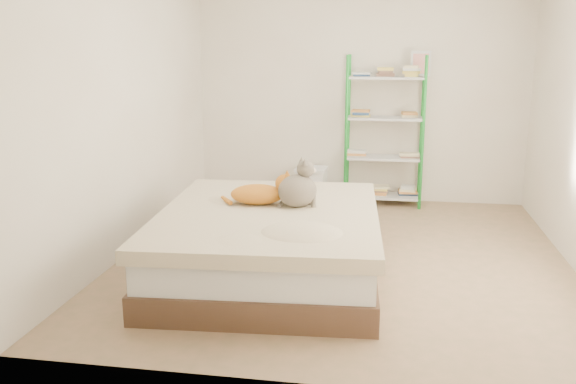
% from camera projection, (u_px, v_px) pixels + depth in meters
% --- Properties ---
extents(room, '(3.81, 4.21, 2.61)m').
position_uv_depth(room, '(347.00, 108.00, 5.03)').
color(room, tan).
rests_on(room, ground).
extents(bed, '(1.82, 2.22, 0.54)m').
position_uv_depth(bed, '(269.00, 243.00, 4.85)').
color(bed, brown).
rests_on(bed, ground).
extents(orange_cat, '(0.55, 0.34, 0.21)m').
position_uv_depth(orange_cat, '(257.00, 192.00, 4.95)').
color(orange_cat, orange).
rests_on(orange_cat, bed).
extents(grey_cat, '(0.42, 0.40, 0.38)m').
position_uv_depth(grey_cat, '(297.00, 184.00, 4.84)').
color(grey_cat, '#746958').
rests_on(grey_cat, bed).
extents(shelf_unit, '(0.92, 0.36, 1.74)m').
position_uv_depth(shelf_unit, '(385.00, 133.00, 6.90)').
color(shelf_unit, green).
rests_on(shelf_unit, ground).
extents(cardboard_box, '(0.58, 0.56, 0.44)m').
position_uv_depth(cardboard_box, '(340.00, 213.00, 6.00)').
color(cardboard_box, tan).
rests_on(cardboard_box, ground).
extents(white_bin, '(0.38, 0.34, 0.41)m').
position_uv_depth(white_bin, '(311.00, 184.00, 7.15)').
color(white_bin, white).
rests_on(white_bin, ground).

